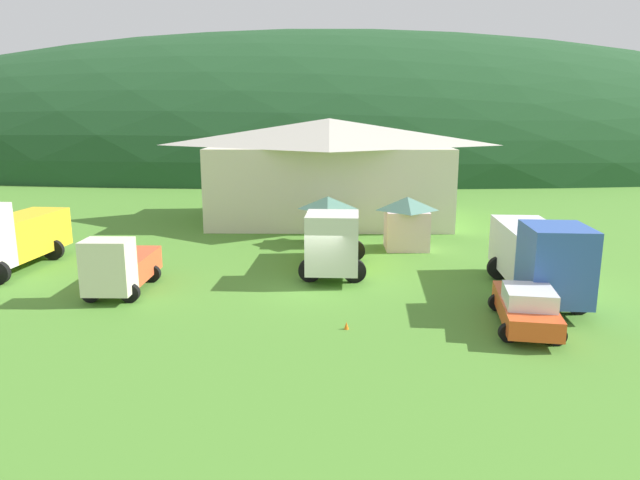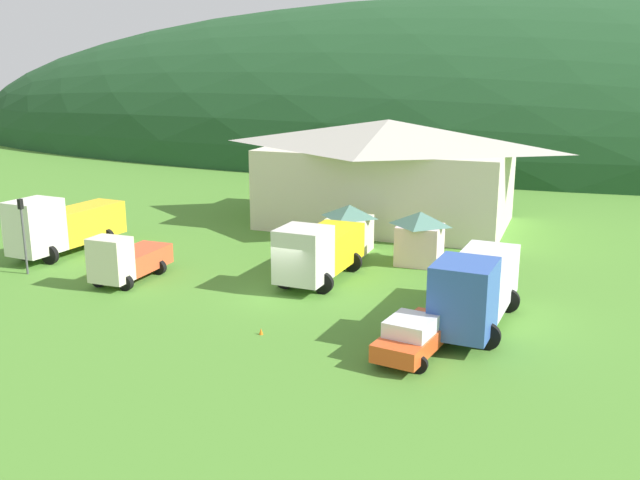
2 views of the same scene
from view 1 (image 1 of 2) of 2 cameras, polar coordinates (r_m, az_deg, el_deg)
name	(u,v)px [view 1 (image 1 of 2)]	position (r m, az deg, el deg)	size (l,w,h in m)	color
ground_plane	(315,289)	(26.16, -0.54, -4.92)	(200.00, 200.00, 0.00)	#4C842D
forested_hill_backdrop	(325,165)	(90.64, 0.52, 7.44)	(165.65, 60.00, 39.67)	#1E4723
depot_building	(329,168)	(42.86, 0.91, 7.12)	(18.03, 11.49, 7.48)	beige
play_shed_cream	(328,220)	(34.87, 0.76, 2.03)	(2.61, 2.74, 2.94)	beige
play_shed_pink	(407,222)	(34.05, 8.58, 1.76)	(2.65, 2.48, 3.09)	beige
heavy_rig_striped	(3,236)	(32.60, -28.89, 0.31)	(3.41, 7.97, 3.67)	silver
light_truck_cream	(120,266)	(26.82, -19.22, -2.47)	(2.47, 4.97, 2.69)	beige
flatbed_truck_yellow	(334,239)	(28.70, 1.38, 0.13)	(3.40, 7.11, 3.29)	silver
box_truck_blue	(538,255)	(26.48, 20.82, -1.39)	(3.46, 8.16, 3.54)	#3356AD
service_pickup_orange	(526,307)	(22.68, 19.73, -6.23)	(2.77, 5.11, 1.66)	#E54F21
traffic_cone_near_pickup	(346,329)	(21.53, 2.63, -8.81)	(0.36, 0.36, 0.56)	orange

